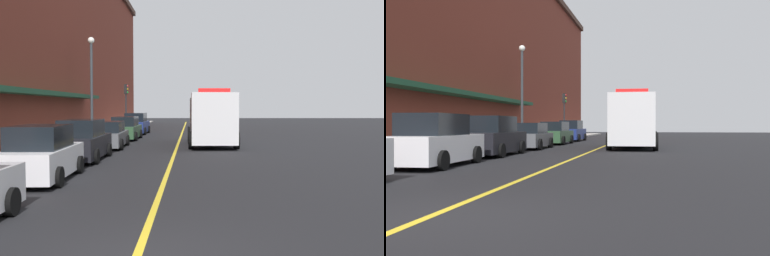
# 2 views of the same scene
# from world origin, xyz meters

# --- Properties ---
(ground_plane) EXTENTS (112.00, 112.00, 0.00)m
(ground_plane) POSITION_xyz_m (0.00, 25.00, 0.00)
(ground_plane) COLOR black
(sidewalk_left) EXTENTS (2.40, 70.00, 0.15)m
(sidewalk_left) POSITION_xyz_m (-6.20, 25.00, 0.07)
(sidewalk_left) COLOR #ADA8A0
(sidewalk_left) RESTS_ON ground
(lane_center_stripe) EXTENTS (0.16, 70.00, 0.01)m
(lane_center_stripe) POSITION_xyz_m (0.00, 25.00, 0.00)
(lane_center_stripe) COLOR gold
(lane_center_stripe) RESTS_ON ground
(brick_building_left) EXTENTS (10.71, 64.00, 15.65)m
(brick_building_left) POSITION_xyz_m (-12.17, 23.99, 7.83)
(brick_building_left) COLOR maroon
(brick_building_left) RESTS_ON ground
(parked_car_1) EXTENTS (2.08, 4.55, 1.81)m
(parked_car_1) POSITION_xyz_m (-4.00, 7.58, 0.84)
(parked_car_1) COLOR silver
(parked_car_1) RESTS_ON ground
(parked_car_2) EXTENTS (1.99, 4.73, 1.83)m
(parked_car_2) POSITION_xyz_m (-3.99, 12.91, 0.85)
(parked_car_2) COLOR black
(parked_car_2) RESTS_ON ground
(parked_car_3) EXTENTS (2.08, 4.62, 1.55)m
(parked_car_3) POSITION_xyz_m (-3.93, 18.69, 0.73)
(parked_car_3) COLOR #595B60
(parked_car_3) RESTS_ON ground
(parked_car_4) EXTENTS (2.01, 4.72, 1.67)m
(parked_car_4) POSITION_xyz_m (-3.89, 25.04, 0.78)
(parked_car_4) COLOR #2D5133
(parked_car_4) RESTS_ON ground
(parked_car_5) EXTENTS (2.09, 4.54, 1.82)m
(parked_car_5) POSITION_xyz_m (-3.94, 31.43, 0.85)
(parked_car_5) COLOR navy
(parked_car_5) RESTS_ON ground
(box_truck) EXTENTS (2.97, 8.24, 3.41)m
(box_truck) POSITION_xyz_m (2.07, 20.86, 1.62)
(box_truck) COLOR silver
(box_truck) RESTS_ON ground
(parking_meter_0) EXTENTS (0.14, 0.18, 1.33)m
(parking_meter_0) POSITION_xyz_m (-5.35, 32.90, 1.06)
(parking_meter_0) COLOR #4C4C51
(parking_meter_0) RESTS_ON sidewalk_left
(parking_meter_1) EXTENTS (0.14, 0.18, 1.33)m
(parking_meter_1) POSITION_xyz_m (-5.35, 32.36, 1.06)
(parking_meter_1) COLOR #4C4C51
(parking_meter_1) RESTS_ON sidewalk_left
(parking_meter_2) EXTENTS (0.14, 0.18, 1.33)m
(parking_meter_2) POSITION_xyz_m (-5.35, 22.50, 1.06)
(parking_meter_2) COLOR #4C4C51
(parking_meter_2) RESTS_ON sidewalk_left
(parking_meter_3) EXTENTS (0.14, 0.18, 1.33)m
(parking_meter_3) POSITION_xyz_m (-5.35, 10.11, 1.06)
(parking_meter_3) COLOR #4C4C51
(parking_meter_3) RESTS_ON sidewalk_left
(street_lamp_left) EXTENTS (0.44, 0.44, 6.94)m
(street_lamp_left) POSITION_xyz_m (-5.95, 23.38, 4.40)
(street_lamp_left) COLOR #33383D
(street_lamp_left) RESTS_ON sidewalk_left
(traffic_light_near) EXTENTS (0.38, 0.36, 4.30)m
(traffic_light_near) POSITION_xyz_m (-5.29, 34.60, 3.16)
(traffic_light_near) COLOR #232326
(traffic_light_near) RESTS_ON sidewalk_left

